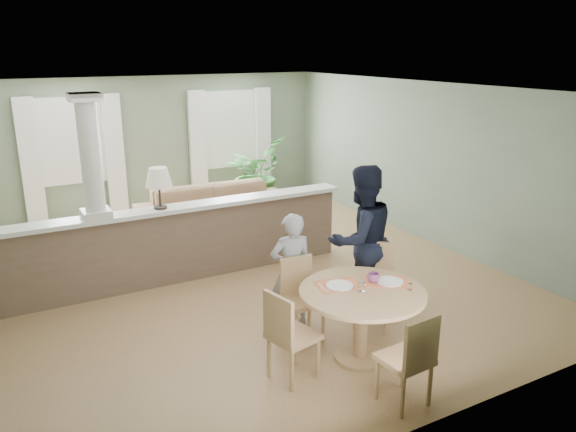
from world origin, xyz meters
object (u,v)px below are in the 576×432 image
sofa (217,210)px  chair_near (411,357)px  chair_far_boy (300,294)px  man_person (361,240)px  chair_far_man (375,280)px  houseplant (255,173)px  dining_table (362,304)px  child_person (291,270)px  chair_side (288,333)px

sofa → chair_near: (-0.40, -5.70, 0.12)m
chair_far_boy → man_person: bearing=13.4°
chair_far_man → chair_near: 1.69m
chair_near → man_person: bearing=-116.8°
houseplant → dining_table: bearing=-105.2°
dining_table → sofa: bearing=86.6°
man_person → chair_near: bearing=66.2°
chair_far_man → chair_near: bearing=-72.0°
child_person → man_person: man_person is taller
dining_table → chair_far_boy: bearing=110.8°
sofa → child_person: (-0.56, -3.74, 0.29)m
chair_side → child_person: 1.21m
dining_table → child_person: child_person is taller
chair_far_man → chair_near: (-0.75, -1.52, -0.03)m
dining_table → chair_near: size_ratio=1.40×
houseplant → chair_far_man: houseplant is taller
houseplant → chair_near: (-1.74, -6.91, -0.20)m
sofa → man_person: man_person is taller
chair_near → child_person: 1.97m
sofa → chair_near: chair_near is taller
sofa → chair_near: 5.71m
chair_far_boy → chair_far_man: (0.93, -0.18, 0.04)m
chair_far_boy → child_person: child_person is taller
dining_table → child_person: (-0.27, 1.04, 0.06)m
dining_table → man_person: bearing=55.1°
chair_near → chair_far_boy: bearing=-87.9°
chair_far_boy → child_person: 0.32m
sofa → chair_far_man: bearing=-82.5°
dining_table → man_person: (0.67, 0.96, 0.31)m
dining_table → chair_side: 0.89m
child_person → houseplant: bearing=-100.6°
chair_far_boy → chair_far_man: chair_far_man is taller
chair_far_boy → chair_side: 0.97m
houseplant → chair_side: size_ratio=1.49×
houseplant → chair_near: bearing=-104.2°
chair_far_boy → sofa: bearing=84.6°
chair_far_man → child_person: size_ratio=0.71×
chair_side → man_person: (1.56, 0.95, 0.41)m
chair_far_boy → man_person: size_ratio=0.49×
sofa → chair_far_boy: bearing=-95.6°
sofa → chair_side: bearing=-101.1°
chair_far_man → man_person: bearing=128.1°
sofa → chair_far_boy: size_ratio=3.02×
chair_near → houseplant: bearing=-108.3°
dining_table → man_person: size_ratio=0.70×
chair_far_boy → chair_near: size_ratio=0.98×
houseplant → man_person: man_person is taller
sofa → houseplant: 1.84m
chair_near → child_person: child_person is taller
chair_near → man_person: man_person is taller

